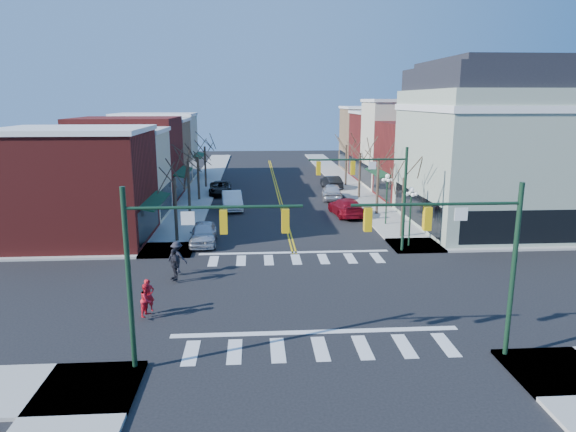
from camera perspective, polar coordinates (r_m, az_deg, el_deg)
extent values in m
plane|color=black|center=(27.94, 1.97, -8.70)|extent=(160.00, 160.00, 0.00)
cube|color=#9E9B93|center=(47.36, -11.10, 0.16)|extent=(3.50, 70.00, 0.15)
cube|color=#9E9B93|center=(48.34, 9.94, 0.46)|extent=(3.50, 70.00, 0.15)
cube|color=maroon|center=(40.21, -22.39, 2.91)|extent=(10.00, 8.50, 8.00)
cube|color=beige|center=(47.58, -19.48, 4.23)|extent=(10.00, 7.00, 7.50)
cube|color=maroon|center=(55.20, -17.33, 5.99)|extent=(10.00, 9.00, 8.50)
cube|color=#9F7D57|center=(63.24, -15.61, 6.57)|extent=(10.00, 7.50, 7.80)
cube|color=beige|center=(70.80, -14.37, 7.42)|extent=(10.00, 8.00, 8.20)
cube|color=maroon|center=(55.07, 15.55, 5.82)|extent=(10.00, 8.50, 8.00)
cube|color=beige|center=(62.30, 13.27, 7.63)|extent=(10.00, 7.00, 10.00)
cube|color=maroon|center=(69.55, 11.44, 7.60)|extent=(10.00, 8.00, 8.50)
cube|color=#9F7D57|center=(77.25, 9.89, 8.34)|extent=(10.00, 8.00, 9.00)
cube|color=#95A48E|center=(44.94, 21.58, 5.85)|extent=(12.00, 14.00, 11.00)
cube|color=white|center=(44.69, 22.02, 11.07)|extent=(12.25, 14.25, 0.50)
cube|color=black|center=(44.72, 22.27, 14.01)|extent=(11.40, 13.40, 1.80)
cube|color=black|center=(44.77, 22.39, 15.41)|extent=(9.80, 11.80, 0.60)
cylinder|color=#14331E|center=(20.17, -17.25, -7.00)|extent=(0.20, 0.20, 7.20)
cylinder|color=#14331E|center=(18.91, -8.19, 0.97)|extent=(6.50, 0.12, 0.12)
cube|color=gold|center=(19.00, -7.16, -0.63)|extent=(0.28, 0.28, 0.90)
cube|color=gold|center=(19.00, -0.30, -0.53)|extent=(0.28, 0.28, 0.90)
cylinder|color=#14331E|center=(22.05, 23.73, -5.82)|extent=(0.20, 0.20, 7.20)
cylinder|color=#14331E|center=(20.05, 16.18, 1.27)|extent=(6.50, 0.12, 0.12)
cube|color=gold|center=(20.06, 15.21, -0.28)|extent=(0.28, 0.28, 0.90)
cube|color=gold|center=(19.44, 8.86, -0.38)|extent=(0.28, 0.28, 0.90)
cylinder|color=#14331E|center=(35.38, 12.81, 1.67)|extent=(0.20, 0.20, 7.20)
cylinder|color=#14331E|center=(34.17, 7.78, 6.23)|extent=(6.50, 0.12, 0.12)
cube|color=gold|center=(34.17, 7.21, 5.32)|extent=(0.28, 0.28, 0.90)
cube|color=gold|center=(33.81, 3.41, 5.32)|extent=(0.28, 0.28, 0.90)
cylinder|color=#14331E|center=(36.97, 13.39, -0.43)|extent=(0.12, 0.12, 4.00)
sphere|color=white|center=(36.55, 13.57, 2.85)|extent=(0.36, 0.36, 0.36)
cylinder|color=#14331E|center=(43.08, 10.88, 1.54)|extent=(0.12, 0.12, 4.00)
sphere|color=white|center=(42.72, 11.00, 4.37)|extent=(0.36, 0.36, 0.36)
cylinder|color=#382B21|center=(38.11, -12.37, 0.60)|extent=(0.24, 0.24, 4.76)
cylinder|color=#382B21|center=(45.87, -10.95, 2.88)|extent=(0.24, 0.24, 5.04)
cylinder|color=#382B21|center=(53.76, -9.92, 4.08)|extent=(0.24, 0.24, 4.55)
cylinder|color=#382B21|center=(61.62, -9.17, 5.37)|extent=(0.24, 0.24, 4.90)
cylinder|color=#382B21|center=(39.30, 12.64, 0.85)|extent=(0.24, 0.24, 4.62)
cylinder|color=#382B21|center=(46.84, 9.92, 3.20)|extent=(0.24, 0.24, 5.18)
cylinder|color=#382B21|center=(54.57, 7.95, 4.43)|extent=(0.24, 0.24, 4.83)
cylinder|color=#382B21|center=(62.34, 6.47, 5.57)|extent=(0.24, 0.24, 4.97)
imported|color=silver|center=(37.66, -9.38, -1.90)|extent=(2.04, 4.70, 1.58)
imported|color=white|center=(49.20, -6.23, 1.72)|extent=(2.29, 5.32, 1.71)
imported|color=black|center=(57.09, -7.53, 3.09)|extent=(2.66, 5.35, 1.46)
imported|color=maroon|center=(46.48, 6.47, 1.00)|extent=(2.83, 5.75, 1.61)
imported|color=silver|center=(53.96, 4.92, 2.73)|extent=(2.56, 5.20, 1.70)
imported|color=black|center=(60.60, 4.84, 3.76)|extent=(2.19, 4.84, 1.54)
imported|color=red|center=(26.06, -15.25, -8.52)|extent=(0.71, 0.64, 1.63)
imported|color=red|center=(25.58, -15.40, -8.96)|extent=(0.83, 0.94, 1.60)
imported|color=black|center=(30.06, -12.53, -5.27)|extent=(0.91, 1.16, 1.84)
imported|color=black|center=(31.25, -12.24, -4.50)|extent=(1.41, 1.14, 1.91)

